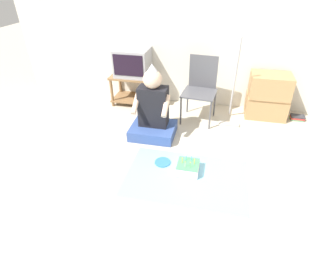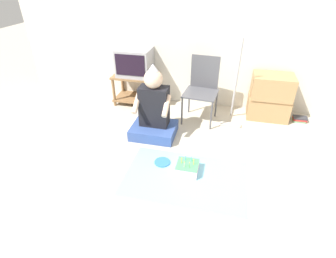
# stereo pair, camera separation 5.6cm
# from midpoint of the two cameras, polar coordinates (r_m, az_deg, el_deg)

# --- Properties ---
(ground_plane) EXTENTS (16.00, 16.00, 0.00)m
(ground_plane) POSITION_cam_midpoint_polar(r_m,az_deg,el_deg) (2.75, 7.58, -12.53)
(ground_plane) COLOR #BCB29E
(wall_back) EXTENTS (6.40, 0.06, 2.55)m
(wall_back) POSITION_cam_midpoint_polar(r_m,az_deg,el_deg) (3.97, 12.57, 22.06)
(wall_back) COLOR beige
(wall_back) RESTS_ON ground_plane
(tv_stand) EXTENTS (0.69, 0.42, 0.47)m
(tv_stand) POSITION_cam_midpoint_polar(r_m,az_deg,el_deg) (4.25, -6.53, 9.18)
(tv_stand) COLOR olive
(tv_stand) RESTS_ON ground_plane
(tv) EXTENTS (0.51, 0.41, 0.41)m
(tv) POSITION_cam_midpoint_polar(r_m,az_deg,el_deg) (4.11, -6.87, 14.26)
(tv) COLOR #99999E
(tv) RESTS_ON tv_stand
(folding_chair) EXTENTS (0.49, 0.47, 0.89)m
(folding_chair) POSITION_cam_midpoint_polar(r_m,az_deg,el_deg) (3.71, 7.93, 9.38)
(folding_chair) COLOR #4C4C51
(folding_chair) RESTS_ON ground_plane
(cardboard_box_stack) EXTENTS (0.57, 0.40, 0.65)m
(cardboard_box_stack) POSITION_cam_midpoint_polar(r_m,az_deg,el_deg) (4.04, 21.70, 6.54)
(cardboard_box_stack) COLOR #A87F51
(cardboard_box_stack) RESTS_ON ground_plane
(dust_mop) EXTENTS (0.28, 0.34, 1.21)m
(dust_mop) POSITION_cam_midpoint_polar(r_m,az_deg,el_deg) (3.70, 14.51, 5.97)
(dust_mop) COLOR #B2ADA3
(dust_mop) RESTS_ON ground_plane
(book_pile) EXTENTS (0.20, 0.13, 0.06)m
(book_pile) POSITION_cam_midpoint_polar(r_m,az_deg,el_deg) (4.25, 27.05, 1.96)
(book_pile) COLOR #60936B
(book_pile) RESTS_ON ground_plane
(person_seated) EXTENTS (0.57, 0.47, 0.95)m
(person_seated) POSITION_cam_midpoint_polar(r_m,az_deg,el_deg) (3.35, -2.62, 3.65)
(person_seated) COLOR #334C8C
(person_seated) RESTS_ON ground_plane
(party_cloth) EXTENTS (1.28, 0.82, 0.01)m
(party_cloth) POSITION_cam_midpoint_polar(r_m,az_deg,el_deg) (2.83, 4.31, -10.48)
(party_cloth) COLOR #7FC6E0
(party_cloth) RESTS_ON ground_plane
(birthday_cake) EXTENTS (0.24, 0.24, 0.18)m
(birthday_cake) POSITION_cam_midpoint_polar(r_m,az_deg,el_deg) (2.87, 4.78, -8.38)
(birthday_cake) COLOR silver
(birthday_cake) RESTS_ON party_cloth
(paper_plate) EXTENTS (0.18, 0.18, 0.01)m
(paper_plate) POSITION_cam_midpoint_polar(r_m,az_deg,el_deg) (3.01, -0.71, -7.21)
(paper_plate) COLOR blue
(paper_plate) RESTS_ON party_cloth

